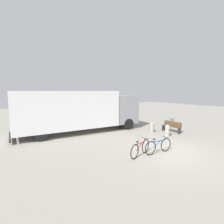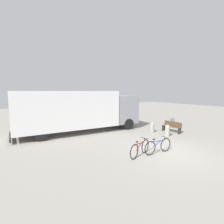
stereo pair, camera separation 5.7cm
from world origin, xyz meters
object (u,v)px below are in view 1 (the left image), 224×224
Objects in this scene: utility_box at (170,122)px; bicycle_middle at (158,146)px; bicycle_near at (140,148)px; bollard_far_bench at (152,127)px; park_bench at (172,126)px; delivery_truck at (79,110)px; bollard_near_bench at (167,130)px.

bicycle_middle is at bearing -145.89° from utility_box.
bicycle_near is 2.23× the size of bollard_far_bench.
park_bench is 5.81m from bicycle_near.
delivery_truck is at bearing 53.51° from park_bench.
bollard_far_bench is (0.02, 1.42, -0.03)m from bollard_near_bench.
delivery_truck is 5.38× the size of bicycle_middle.
park_bench reaches higher than bicycle_middle.
bollard_far_bench is at bearing 18.99° from bicycle_near.
delivery_truck is 6.28× the size of park_bench.
utility_box is (3.16, 2.28, -0.09)m from bollard_near_bench.
bicycle_middle is at bearing -147.68° from bollard_near_bench.
bicycle_middle is 2.17× the size of bollard_near_bench.
bicycle_near and bicycle_middle have the same top height.
delivery_truck is 6.33m from bicycle_near.
park_bench reaches higher than bicycle_near.
bicycle_middle is (1.54, -6.39, -1.34)m from delivery_truck.
park_bench is 5.04m from bicycle_middle.
park_bench is 2.47m from utility_box.
delivery_truck is 7.11m from park_bench.
park_bench is at bearing -138.94° from utility_box.
bicycle_middle is 3.59m from bollard_near_bench.
park_bench is 1.45m from bollard_near_bench.
bollard_far_bench is 3.26m from utility_box.
park_bench is 1.86× the size of bollard_near_bench.
park_bench is 2.01× the size of bollard_far_bench.
delivery_truck is at bearing 164.15° from utility_box.
bicycle_middle is 2.49× the size of utility_box.
park_bench is at bearing 5.15° from bicycle_near.
bicycle_near is 1.01m from bicycle_middle.
park_bench is at bearing -31.02° from bollard_far_bench.
park_bench is 2.14× the size of utility_box.
bicycle_middle is 4.52m from bollard_far_bench.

